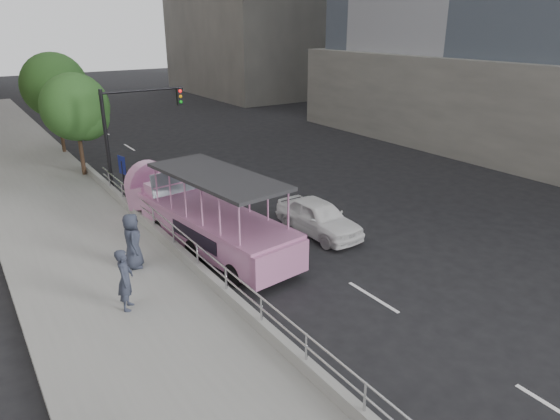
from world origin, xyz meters
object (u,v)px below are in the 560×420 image
object	(u,v)px
pedestrian_far	(132,241)
parking_sign	(123,176)
car	(319,217)
street_tree_far	(57,88)
pedestrian_near	(125,279)
duck_boat	(201,216)
street_tree_near	(78,110)
traffic_signal	(129,123)

from	to	relation	value
pedestrian_far	parking_sign	world-z (taller)	parking_sign
car	pedestrian_far	size ratio (longest dim) A/B	2.17
parking_sign	street_tree_far	bearing A→B (deg)	90.50
car	street_tree_far	world-z (taller)	street_tree_far
pedestrian_far	pedestrian_near	bearing A→B (deg)	172.88
car	parking_sign	world-z (taller)	parking_sign
pedestrian_near	duck_boat	bearing A→B (deg)	-20.06
car	street_tree_near	bearing A→B (deg)	113.02
duck_boat	car	world-z (taller)	duck_boat
street_tree_near	duck_boat	bearing A→B (deg)	-81.90
pedestrian_far	traffic_signal	size ratio (longest dim) A/B	0.37
street_tree_near	pedestrian_far	bearing A→B (deg)	-96.57
duck_boat	pedestrian_near	world-z (taller)	duck_boat
parking_sign	street_tree_near	size ratio (longest dim) A/B	0.45
duck_boat	traffic_signal	size ratio (longest dim) A/B	1.83
street_tree_near	street_tree_far	xyz separation A→B (m)	(0.20, 6.00, 0.49)
traffic_signal	duck_boat	bearing A→B (deg)	-90.02
pedestrian_far	street_tree_far	distance (m)	18.62
pedestrian_near	street_tree_near	size ratio (longest dim) A/B	0.33
parking_sign	traffic_signal	distance (m)	3.38
pedestrian_far	parking_sign	size ratio (longest dim) A/B	0.75
pedestrian_near	street_tree_far	bearing A→B (deg)	21.29
car	street_tree_near	xyz separation A→B (m)	(-5.98, 12.95, 3.11)
pedestrian_near	parking_sign	world-z (taller)	parking_sign
duck_boat	street_tree_near	xyz separation A→B (m)	(-1.60, 11.20, 2.67)
duck_boat	traffic_signal	xyz separation A→B (m)	(0.00, 7.77, 2.35)
pedestrian_far	duck_boat	bearing A→B (deg)	-54.68
duck_boat	traffic_signal	bearing A→B (deg)	89.98
duck_boat	pedestrian_near	distance (m)	5.38
parking_sign	street_tree_far	size ratio (longest dim) A/B	0.40
street_tree_far	duck_boat	bearing A→B (deg)	-85.36
car	street_tree_far	bearing A→B (deg)	105.19
car	pedestrian_near	world-z (taller)	pedestrian_near
duck_boat	street_tree_near	distance (m)	11.63
parking_sign	traffic_signal	bearing A→B (deg)	62.64
parking_sign	traffic_signal	world-z (taller)	traffic_signal
duck_boat	parking_sign	xyz separation A→B (m)	(-1.29, 5.28, 0.48)
pedestrian_near	traffic_signal	size ratio (longest dim) A/B	0.36
traffic_signal	street_tree_far	size ratio (longest dim) A/B	0.81
street_tree_near	street_tree_far	bearing A→B (deg)	88.09
pedestrian_near	pedestrian_far	xyz separation A→B (m)	(1.02, 2.47, 0.03)
pedestrian_near	pedestrian_far	size ratio (longest dim) A/B	0.97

